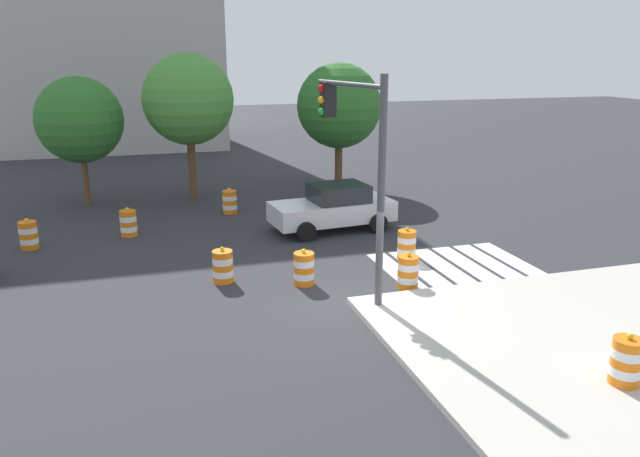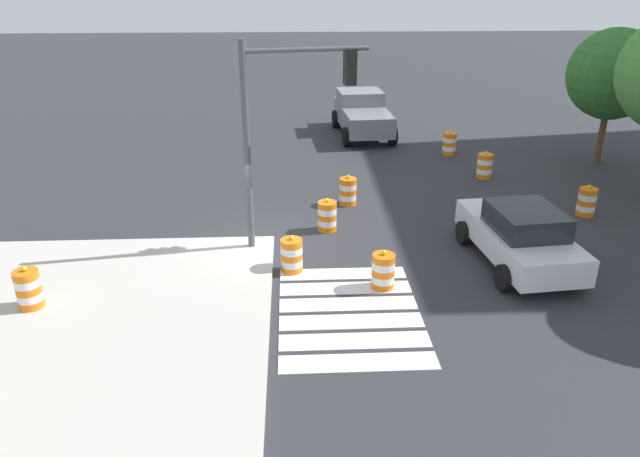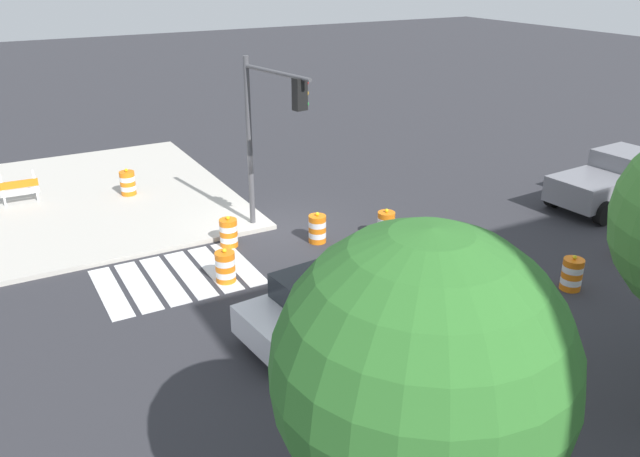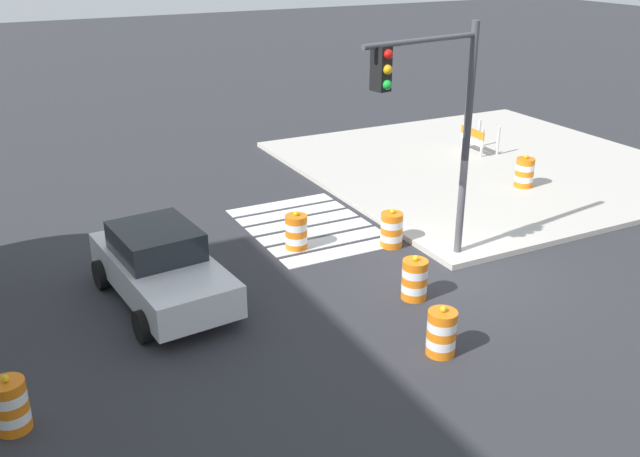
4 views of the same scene
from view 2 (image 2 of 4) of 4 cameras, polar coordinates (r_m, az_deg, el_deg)
ground_plane at (r=17.20m, az=-4.41°, el=-1.18°), size 120.00×120.00×0.00m
crosswalk_stripes at (r=13.72m, az=2.84°, el=-8.04°), size 4.35×3.20×0.02m
sports_car at (r=16.38m, az=18.57°, el=-0.62°), size 4.46×2.46×1.63m
pickup_truck at (r=28.34m, az=4.01°, el=10.93°), size 5.27×2.63×1.92m
traffic_barrel_near_corner at (r=15.28m, az=-2.73°, el=-2.60°), size 0.56×0.56×1.02m
traffic_barrel_crosswalk_end at (r=19.67m, az=2.68°, el=3.57°), size 0.56×0.56×1.02m
traffic_barrel_median_near at (r=23.07m, az=15.46°, el=5.79°), size 0.56×0.56×1.02m
traffic_barrel_median_far at (r=25.73m, az=12.26°, el=7.94°), size 0.56×0.56×1.02m
traffic_barrel_far_curb at (r=14.58m, az=6.05°, el=-4.08°), size 0.56×0.56×1.02m
traffic_barrel_lane_center at (r=17.67m, az=0.69°, el=1.20°), size 0.56×0.56×1.02m
traffic_barrel_opposite_curb at (r=20.55m, az=24.14°, el=2.35°), size 0.56×0.56×1.02m
traffic_barrel_on_sidewalk at (r=14.95m, az=-26.10°, el=-5.20°), size 0.56×0.56×1.02m
traffic_light_pole at (r=15.56m, az=-2.94°, el=11.40°), size 0.84×3.25×5.50m
street_tree_streetside_near at (r=25.89m, az=26.24°, el=13.08°), size 3.43×3.43×5.21m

